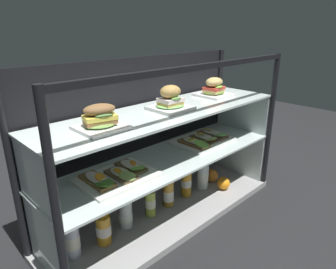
# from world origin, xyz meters

# --- Properties ---
(ground_plane) EXTENTS (6.00, 6.00, 0.02)m
(ground_plane) POSITION_xyz_m (0.00, 0.00, -0.01)
(ground_plane) COLOR black
(ground_plane) RESTS_ON ground
(case_base_deck) EXTENTS (1.40, 0.42, 0.04)m
(case_base_deck) POSITION_xyz_m (0.00, 0.00, 0.02)
(case_base_deck) COLOR #9D9D9C
(case_base_deck) RESTS_ON ground
(case_frame) EXTENTS (1.40, 0.42, 0.85)m
(case_frame) POSITION_xyz_m (0.00, 0.13, 0.47)
(case_frame) COLOR black
(case_frame) RESTS_ON ground
(riser_lower_tier) EXTENTS (1.34, 0.36, 0.31)m
(riser_lower_tier) POSITION_xyz_m (0.00, 0.00, 0.19)
(riser_lower_tier) COLOR silver
(riser_lower_tier) RESTS_ON case_base_deck
(shelf_lower_glass) EXTENTS (1.36, 0.38, 0.01)m
(shelf_lower_glass) POSITION_xyz_m (0.00, 0.00, 0.35)
(shelf_lower_glass) COLOR silver
(shelf_lower_glass) RESTS_ON riser_lower_tier
(riser_upper_tier) EXTENTS (1.34, 0.36, 0.25)m
(riser_upper_tier) POSITION_xyz_m (0.00, 0.00, 0.48)
(riser_upper_tier) COLOR silver
(riser_upper_tier) RESTS_ON shelf_lower_glass
(shelf_upper_glass) EXTENTS (1.36, 0.38, 0.01)m
(shelf_upper_glass) POSITION_xyz_m (0.00, 0.00, 0.61)
(shelf_upper_glass) COLOR silver
(shelf_upper_glass) RESTS_ON riser_upper_tier
(plated_roll_sandwich_mid_left) EXTENTS (0.18, 0.18, 0.10)m
(plated_roll_sandwich_mid_left) POSITION_xyz_m (-0.40, -0.03, 0.65)
(plated_roll_sandwich_mid_left) COLOR white
(plated_roll_sandwich_mid_left) RESTS_ON shelf_upper_glass
(plated_roll_sandwich_mid_right) EXTENTS (0.18, 0.18, 0.12)m
(plated_roll_sandwich_mid_right) POSITION_xyz_m (0.01, -0.01, 0.66)
(plated_roll_sandwich_mid_right) COLOR white
(plated_roll_sandwich_mid_right) RESTS_ON shelf_upper_glass
(plated_roll_sandwich_far_right) EXTENTS (0.18, 0.18, 0.11)m
(plated_roll_sandwich_far_right) POSITION_xyz_m (0.41, 0.04, 0.66)
(plated_roll_sandwich_far_right) COLOR white
(plated_roll_sandwich_far_right) RESTS_ON shelf_upper_glass
(open_sandwich_tray_center) EXTENTS (0.34, 0.24, 0.06)m
(open_sandwich_tray_center) POSITION_xyz_m (-0.32, -0.01, 0.37)
(open_sandwich_tray_center) COLOR white
(open_sandwich_tray_center) RESTS_ON shelf_lower_glass
(open_sandwich_tray_right_of_center) EXTENTS (0.34, 0.24, 0.06)m
(open_sandwich_tray_right_of_center) POSITION_xyz_m (0.31, 0.01, 0.37)
(open_sandwich_tray_right_of_center) COLOR white
(open_sandwich_tray_right_of_center) RESTS_ON shelf_lower_glass
(juice_bottle_front_left_end) EXTENTS (0.07, 0.07, 0.26)m
(juice_bottle_front_left_end) POSITION_xyz_m (-0.54, 0.05, 0.14)
(juice_bottle_front_left_end) COLOR silver
(juice_bottle_front_left_end) RESTS_ON case_base_deck
(juice_bottle_tucked_behind) EXTENTS (0.07, 0.07, 0.19)m
(juice_bottle_tucked_behind) POSITION_xyz_m (-0.40, 0.02, 0.11)
(juice_bottle_tucked_behind) COLOR gold
(juice_bottle_tucked_behind) RESTS_ON case_base_deck
(juice_bottle_front_fourth) EXTENTS (0.07, 0.07, 0.20)m
(juice_bottle_front_fourth) POSITION_xyz_m (-0.25, 0.05, 0.11)
(juice_bottle_front_fourth) COLOR silver
(juice_bottle_front_fourth) RESTS_ON case_base_deck
(juice_bottle_front_right_end) EXTENTS (0.06, 0.06, 0.20)m
(juice_bottle_front_right_end) POSITION_xyz_m (-0.09, 0.04, 0.11)
(juice_bottle_front_right_end) COLOR #B7D449
(juice_bottle_front_right_end) RESTS_ON case_base_deck
(juice_bottle_near_post) EXTENTS (0.06, 0.06, 0.23)m
(juice_bottle_near_post) POSITION_xyz_m (0.04, 0.04, 0.12)
(juice_bottle_near_post) COLOR gold
(juice_bottle_near_post) RESTS_ON case_base_deck
(juice_bottle_back_left) EXTENTS (0.06, 0.06, 0.20)m
(juice_bottle_back_left) POSITION_xyz_m (0.19, 0.04, 0.12)
(juice_bottle_back_left) COLOR gold
(juice_bottle_back_left) RESTS_ON case_base_deck
(juice_bottle_front_second) EXTENTS (0.07, 0.07, 0.22)m
(juice_bottle_front_second) POSITION_xyz_m (0.34, 0.03, 0.12)
(juice_bottle_front_second) COLOR white
(juice_bottle_front_second) RESTS_ON case_base_deck
(orange_fruit_beside_bottles) EXTENTS (0.08, 0.08, 0.08)m
(orange_fruit_beside_bottles) POSITION_xyz_m (0.41, -0.07, 0.08)
(orange_fruit_beside_bottles) COLOR orange
(orange_fruit_beside_bottles) RESTS_ON case_base_deck
(orange_fruit_near_left_post) EXTENTS (0.08, 0.08, 0.08)m
(orange_fruit_near_left_post) POSITION_xyz_m (0.44, 0.04, 0.08)
(orange_fruit_near_left_post) COLOR orange
(orange_fruit_near_left_post) RESTS_ON case_base_deck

